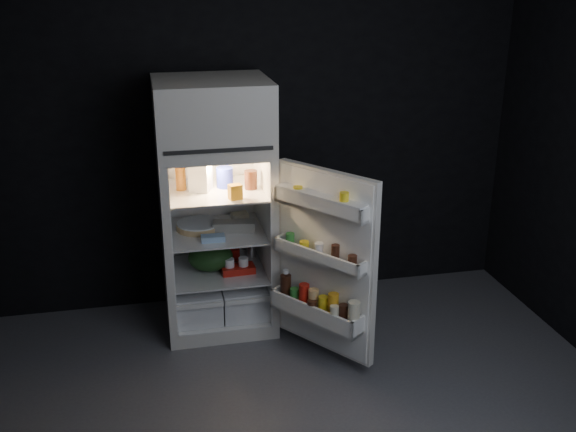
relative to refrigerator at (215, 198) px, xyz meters
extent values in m
cube|color=#56565B|center=(0.34, -1.32, -0.96)|extent=(4.00, 3.40, 0.00)
cube|color=black|center=(0.34, 0.38, 0.39)|extent=(4.00, 0.00, 2.70)
cube|color=black|center=(0.34, -3.02, 0.39)|extent=(4.00, 0.00, 2.70)
cube|color=silver|center=(0.00, -0.02, -0.91)|extent=(0.76, 0.70, 0.10)
cube|color=silver|center=(-0.35, -0.02, -0.26)|extent=(0.05, 0.70, 1.20)
cube|color=silver|center=(0.35, -0.02, -0.26)|extent=(0.05, 0.70, 1.20)
cube|color=white|center=(0.00, 0.30, -0.26)|extent=(0.66, 0.05, 1.20)
cube|color=silver|center=(0.00, -0.02, 0.37)|extent=(0.76, 0.70, 0.06)
cube|color=silver|center=(0.00, -0.02, 0.61)|extent=(0.76, 0.70, 0.42)
cube|color=black|center=(0.00, -0.38, 0.43)|extent=(0.68, 0.01, 0.02)
cube|color=white|center=(-0.33, -0.05, -0.26)|extent=(0.01, 0.65, 1.20)
cube|color=white|center=(0.33, -0.05, -0.26)|extent=(0.01, 0.65, 1.20)
cube|color=white|center=(0.00, -0.05, 0.34)|extent=(0.66, 0.65, 0.01)
cube|color=white|center=(0.00, -0.05, -0.85)|extent=(0.66, 0.65, 0.01)
cube|color=white|center=(0.00, -0.05, 0.06)|extent=(0.65, 0.63, 0.01)
cube|color=white|center=(0.00, -0.05, -0.24)|extent=(0.65, 0.63, 0.01)
cube|color=white|center=(0.00, -0.05, -0.54)|extent=(0.65, 0.63, 0.01)
cube|color=white|center=(-0.17, -0.03, -0.74)|extent=(0.32, 0.59, 0.22)
cube|color=white|center=(0.17, -0.03, -0.74)|extent=(0.32, 0.59, 0.22)
cube|color=white|center=(-0.17, -0.35, -0.65)|extent=(0.32, 0.02, 0.03)
cube|color=white|center=(0.17, -0.35, -0.65)|extent=(0.32, 0.02, 0.03)
cube|color=#FFE5B2|center=(0.00, -0.10, 0.32)|extent=(0.14, 0.14, 0.02)
cube|color=silver|center=(0.62, -0.66, -0.26)|extent=(0.49, 0.64, 1.22)
cube|color=white|center=(0.60, -0.68, -0.26)|extent=(0.43, 0.59, 1.18)
cube|color=white|center=(0.57, -0.70, 0.11)|extent=(0.47, 0.60, 0.02)
cube|color=white|center=(0.54, -0.73, 0.15)|extent=(0.42, 0.56, 0.10)
cube|color=white|center=(0.76, -0.97, 0.15)|extent=(0.08, 0.07, 0.10)
cube|color=white|center=(0.37, -0.44, 0.15)|extent=(0.08, 0.07, 0.10)
cube|color=white|center=(0.56, -0.71, -0.22)|extent=(0.48, 0.61, 0.02)
cube|color=white|center=(0.53, -0.73, -0.19)|extent=(0.42, 0.56, 0.09)
cube|color=white|center=(0.76, -0.97, -0.19)|extent=(0.09, 0.07, 0.09)
cube|color=white|center=(0.37, -0.44, -0.19)|extent=(0.09, 0.07, 0.09)
cube|color=white|center=(0.55, -0.72, -0.63)|extent=(0.51, 0.63, 0.02)
cube|color=white|center=(0.50, -0.75, -0.57)|extent=(0.42, 0.56, 0.13)
cube|color=white|center=(0.74, -0.99, -0.57)|extent=(0.13, 0.10, 0.13)
cube|color=white|center=(0.35, -0.45, -0.57)|extent=(0.13, 0.10, 0.13)
cube|color=white|center=(0.57, -0.70, 0.21)|extent=(0.46, 0.59, 0.02)
cylinder|color=yellow|center=(0.67, -0.85, 0.20)|extent=(0.08, 0.08, 0.14)
cylinder|color=silver|center=(0.59, -0.74, 0.17)|extent=(0.08, 0.08, 0.09)
cylinder|color=yellow|center=(0.46, -0.56, 0.18)|extent=(0.08, 0.08, 0.10)
cylinder|color=black|center=(0.72, -0.92, -0.16)|extent=(0.08, 0.08, 0.10)
cylinder|color=black|center=(0.64, -0.81, -0.15)|extent=(0.07, 0.07, 0.13)
cylinder|color=silver|center=(0.56, -0.71, -0.16)|extent=(0.08, 0.08, 0.11)
cylinder|color=yellow|center=(0.49, -0.61, -0.17)|extent=(0.08, 0.08, 0.09)
cylinder|color=#338C33|center=(0.42, -0.51, -0.16)|extent=(0.08, 0.08, 0.11)
cylinder|color=beige|center=(0.72, -0.96, -0.51)|extent=(0.11, 0.11, 0.21)
cylinder|color=black|center=(0.68, -0.90, -0.53)|extent=(0.08, 0.08, 0.17)
cylinder|color=orange|center=(0.63, -0.83, -0.51)|extent=(0.09, 0.09, 0.21)
cylinder|color=yellow|center=(0.58, -0.77, -0.53)|extent=(0.09, 0.09, 0.17)
cylinder|color=tan|center=(0.53, -0.70, -0.52)|extent=(0.09, 0.09, 0.19)
cylinder|color=#AE180E|center=(0.49, -0.64, -0.52)|extent=(0.09, 0.09, 0.20)
cylinder|color=#338C33|center=(0.44, -0.57, -0.54)|extent=(0.09, 0.09, 0.14)
cylinder|color=black|center=(0.39, -0.51, -0.51)|extent=(0.10, 0.10, 0.22)
cylinder|color=beige|center=(0.62, -0.89, -0.54)|extent=(0.08, 0.08, 0.16)
cylinder|color=black|center=(0.51, -0.74, -0.55)|extent=(0.08, 0.08, 0.13)
cylinder|color=white|center=(0.39, -0.51, -0.37)|extent=(0.05, 0.05, 0.02)
cube|color=white|center=(-0.10, -0.03, 0.19)|extent=(0.17, 0.17, 0.24)
cylinder|color=#212FB4|center=(0.07, 0.01, 0.14)|extent=(0.12, 0.12, 0.14)
cylinder|color=black|center=(0.24, -0.07, 0.14)|extent=(0.11, 0.11, 0.13)
cylinder|color=orange|center=(-0.23, 0.01, 0.18)|extent=(0.08, 0.08, 0.22)
cube|color=orange|center=(0.11, -0.27, 0.12)|extent=(0.10, 0.08, 0.10)
cube|color=gray|center=(0.12, -0.07, -0.19)|extent=(0.31, 0.16, 0.07)
cylinder|color=tan|center=(-0.12, 0.02, -0.21)|extent=(0.39, 0.39, 0.04)
cube|color=#89AED5|center=(-0.05, -0.23, -0.21)|extent=(0.16, 0.08, 0.04)
cube|color=beige|center=(0.19, 0.14, -0.20)|extent=(0.13, 0.11, 0.05)
ellipsoid|color=#193815|center=(-0.05, -0.03, -0.43)|extent=(0.38, 0.34, 0.20)
cube|color=#AE180E|center=(0.13, -0.12, -0.50)|extent=(0.24, 0.14, 0.05)
cylinder|color=#AE180E|center=(0.14, 0.09, -0.48)|extent=(0.09, 0.09, 0.09)
cylinder|color=silver|center=(0.27, 0.13, -0.48)|extent=(0.09, 0.09, 0.09)
camera|label=1|loc=(-0.45, -4.44, 1.51)|focal=42.00mm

